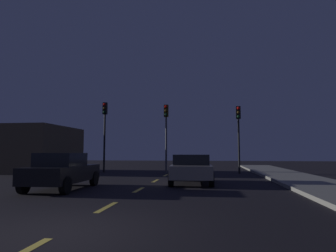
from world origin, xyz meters
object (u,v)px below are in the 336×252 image
object	(u,v)px
traffic_signal_right	(239,126)
car_stopped_ahead	(191,169)
traffic_signal_left	(105,123)
traffic_signal_center	(166,125)
car_adjacent_lane	(62,171)

from	to	relation	value
traffic_signal_right	car_stopped_ahead	world-z (taller)	traffic_signal_right
traffic_signal_left	traffic_signal_center	world-z (taller)	traffic_signal_left
traffic_signal_left	car_adjacent_lane	world-z (taller)	traffic_signal_left
car_stopped_ahead	traffic_signal_center	bearing A→B (deg)	107.50
traffic_signal_left	traffic_signal_center	distance (m)	4.70
traffic_signal_left	car_stopped_ahead	xyz separation A→B (m)	(6.93, -7.09, -2.94)
traffic_signal_left	car_adjacent_lane	bearing A→B (deg)	-79.48
traffic_signal_center	traffic_signal_right	xyz separation A→B (m)	(5.19, -0.00, -0.14)
traffic_signal_right	car_stopped_ahead	distance (m)	8.11
car_stopped_ahead	car_adjacent_lane	size ratio (longest dim) A/B	0.97
traffic_signal_center	traffic_signal_left	bearing A→B (deg)	179.99
car_adjacent_lane	traffic_signal_right	bearing A→B (deg)	51.29
car_stopped_ahead	car_adjacent_lane	xyz separation A→B (m)	(-5.07, -2.93, 0.03)
car_stopped_ahead	car_adjacent_lane	bearing A→B (deg)	-149.96
traffic_signal_center	car_stopped_ahead	size ratio (longest dim) A/B	1.27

